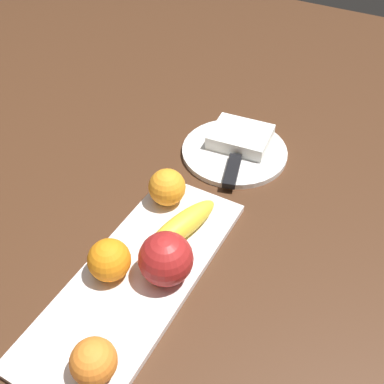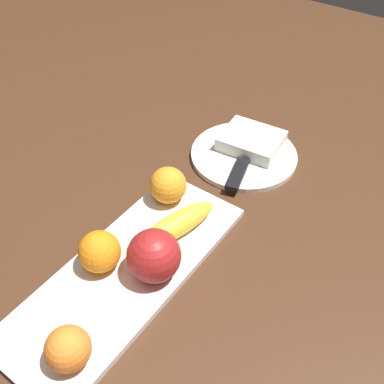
% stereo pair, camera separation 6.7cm
% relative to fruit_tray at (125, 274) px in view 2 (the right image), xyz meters
% --- Properties ---
extents(ground_plane, '(2.40, 2.40, 0.00)m').
position_rel_fruit_tray_xyz_m(ground_plane, '(0.00, -0.02, -0.01)').
color(ground_plane, '#462918').
extents(fruit_tray, '(0.43, 0.17, 0.01)m').
position_rel_fruit_tray_xyz_m(fruit_tray, '(0.00, 0.00, 0.00)').
color(fruit_tray, white).
rests_on(fruit_tray, ground_plane).
extents(apple, '(0.08, 0.08, 0.08)m').
position_rel_fruit_tray_xyz_m(apple, '(0.03, -0.04, 0.05)').
color(apple, '#AC2221').
rests_on(apple, fruit_tray).
extents(banana, '(0.16, 0.08, 0.04)m').
position_rel_fruit_tray_xyz_m(banana, '(0.11, -0.01, 0.03)').
color(banana, yellow).
rests_on(banana, fruit_tray).
extents(orange_near_apple, '(0.07, 0.07, 0.07)m').
position_rel_fruit_tray_xyz_m(orange_near_apple, '(0.17, 0.04, 0.04)').
color(orange_near_apple, orange).
rests_on(orange_near_apple, fruit_tray).
extents(orange_near_banana, '(0.07, 0.07, 0.07)m').
position_rel_fruit_tray_xyz_m(orange_near_banana, '(-0.01, 0.04, 0.04)').
color(orange_near_banana, orange).
rests_on(orange_near_banana, fruit_tray).
extents(orange_center, '(0.06, 0.06, 0.06)m').
position_rel_fruit_tray_xyz_m(orange_center, '(-0.15, -0.04, 0.04)').
color(orange_center, orange).
rests_on(orange_center, fruit_tray).
extents(dinner_plate, '(0.21, 0.21, 0.01)m').
position_rel_fruit_tray_xyz_m(dinner_plate, '(0.36, -0.00, -0.00)').
color(dinner_plate, white).
rests_on(dinner_plate, ground_plane).
extents(folded_napkin, '(0.11, 0.13, 0.03)m').
position_rel_fruit_tray_xyz_m(folded_napkin, '(0.39, -0.00, 0.02)').
color(folded_napkin, white).
rests_on(folded_napkin, dinner_plate).
extents(knife, '(0.18, 0.07, 0.01)m').
position_rel_fruit_tray_xyz_m(knife, '(0.31, -0.02, 0.01)').
color(knife, silver).
rests_on(knife, dinner_plate).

